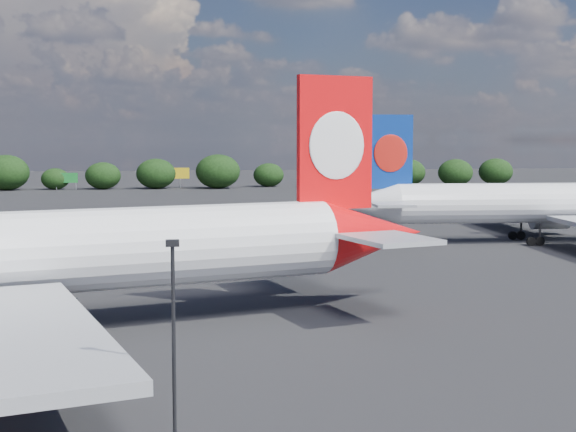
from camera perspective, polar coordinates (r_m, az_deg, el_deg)
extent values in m
plane|color=black|center=(102.73, -13.02, -2.07)|extent=(500.00, 500.00, 0.00)
cylinder|color=white|center=(55.75, -17.85, -2.54)|extent=(43.06, 16.98, 5.67)
cone|color=red|center=(64.05, 6.02, -1.31)|extent=(10.26, 7.89, 5.67)
cube|color=red|center=(61.97, 3.36, 5.22)|extent=(6.17, 2.21, 10.21)
ellipsoid|color=white|center=(61.67, 3.50, 5.03)|extent=(4.65, 1.49, 5.22)
ellipsoid|color=white|center=(62.27, 3.21, 5.03)|extent=(4.65, 1.49, 5.22)
cube|color=#ADAFB6|center=(57.53, 7.20, -1.63)|extent=(6.74, 7.92, 0.34)
cube|color=#ADAFB6|center=(68.41, 1.75, -0.47)|extent=(6.74, 7.92, 0.34)
cube|color=#ADAFB6|center=(41.40, -18.61, -7.83)|extent=(13.16, 23.84, 0.62)
cylinder|color=black|center=(53.42, -14.88, -7.13)|extent=(0.39, 0.39, 2.84)
cylinder|color=black|center=(53.66, -14.85, -8.26)|extent=(1.34, 0.83, 1.25)
cylinder|color=black|center=(53.87, -13.53, -8.17)|extent=(1.34, 0.83, 1.25)
cylinder|color=black|center=(60.01, -15.95, -5.78)|extent=(0.39, 0.39, 2.84)
cylinder|color=black|center=(60.23, -15.92, -6.79)|extent=(1.34, 0.83, 1.25)
cylinder|color=black|center=(60.41, -14.74, -6.72)|extent=(1.34, 0.83, 1.25)
cylinder|color=white|center=(107.93, 17.90, 0.90)|extent=(39.17, 7.31, 5.12)
cone|color=white|center=(100.91, 5.53, 0.84)|extent=(8.47, 5.58, 5.12)
cube|color=navy|center=(101.23, 7.27, 4.55)|extent=(5.66, 0.83, 9.22)
ellipsoid|color=red|center=(100.94, 7.31, 4.45)|extent=(4.31, 0.45, 4.71)
ellipsoid|color=red|center=(101.54, 7.23, 4.45)|extent=(4.31, 0.45, 4.71)
cube|color=#ADAFB6|center=(95.80, 7.38, 0.82)|extent=(4.95, 6.40, 0.31)
cube|color=#ADAFB6|center=(106.79, 6.03, 1.31)|extent=(4.95, 6.40, 0.31)
cube|color=#ADAFB6|center=(121.10, 16.27, 0.63)|extent=(7.80, 20.84, 0.56)
cylinder|color=#ADAFB6|center=(117.30, 18.11, -0.22)|extent=(5.27, 3.05, 2.77)
cube|color=#ADAFB6|center=(117.23, 18.12, 0.13)|extent=(2.27, 0.43, 1.23)
cylinder|color=black|center=(104.64, 17.48, -1.20)|extent=(0.30, 0.30, 2.56)
cylinder|color=black|center=(104.75, 17.47, -1.72)|extent=(1.15, 0.52, 1.13)
cylinder|color=black|center=(104.32, 16.90, -1.74)|extent=(1.15, 0.52, 1.13)
cylinder|color=black|center=(110.29, 16.24, -0.83)|extent=(0.30, 0.30, 2.56)
cylinder|color=black|center=(110.39, 16.23, -1.34)|extent=(1.15, 0.52, 1.13)
cylinder|color=black|center=(109.98, 15.68, -1.35)|extent=(1.15, 0.52, 1.13)
cylinder|color=black|center=(33.51, -8.12, -9.71)|extent=(0.16, 0.16, 8.86)
cube|color=black|center=(32.62, -8.22, -1.92)|extent=(0.55, 0.30, 0.28)
cube|color=#156B26|center=(219.33, -15.51, 2.63)|extent=(6.00, 0.30, 2.60)
cylinder|color=#95979D|center=(219.75, -16.14, 2.05)|extent=(0.20, 0.20, 2.00)
cylinder|color=#95979D|center=(219.16, -14.84, 2.07)|extent=(0.20, 0.20, 2.00)
cube|color=gold|center=(223.81, -7.67, 3.04)|extent=(5.00, 0.30, 3.00)
cylinder|color=#95979D|center=(223.94, -7.66, 2.33)|extent=(0.30, 0.30, 2.50)
ellipsoid|color=black|center=(222.44, -19.42, 2.93)|extent=(12.08, 10.22, 9.29)
ellipsoid|color=black|center=(221.70, -16.22, 2.55)|extent=(7.42, 6.27, 5.70)
ellipsoid|color=black|center=(219.88, -13.03, 2.81)|extent=(9.41, 7.97, 7.24)
ellipsoid|color=black|center=(219.40, -9.37, 2.99)|extent=(10.59, 8.96, 8.15)
ellipsoid|color=black|center=(218.52, -5.00, 3.18)|extent=(12.07, 10.21, 9.29)
ellipsoid|color=black|center=(225.93, -1.39, 2.94)|extent=(8.65, 7.32, 6.65)
ellipsoid|color=black|center=(225.53, 2.43, 3.03)|extent=(9.72, 8.22, 7.48)
ellipsoid|color=black|center=(229.02, 5.26, 3.04)|extent=(9.56, 8.09, 7.36)
ellipsoid|color=black|center=(234.29, 8.56, 3.09)|extent=(9.92, 8.40, 7.63)
ellipsoid|color=black|center=(233.69, 11.82, 3.04)|extent=(10.05, 8.51, 7.73)
ellipsoid|color=black|center=(243.21, 14.56, 3.07)|extent=(10.11, 8.55, 7.77)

